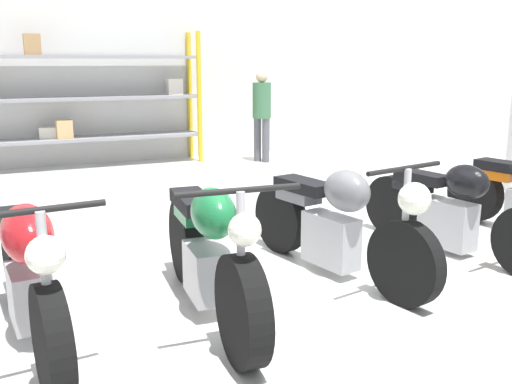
{
  "coord_description": "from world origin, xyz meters",
  "views": [
    {
      "loc": [
        -1.83,
        -3.73,
        1.74
      ],
      "look_at": [
        0.0,
        0.4,
        0.7
      ],
      "focal_mm": 40.0,
      "sensor_mm": 36.0,
      "label": 1
    }
  ],
  "objects": [
    {
      "name": "ground_plane",
      "position": [
        0.0,
        0.0,
        0.0
      ],
      "size": [
        30.0,
        30.0,
        0.0
      ],
      "primitive_type": "plane",
      "color": "silver"
    },
    {
      "name": "person_browsing",
      "position": [
        2.32,
        5.38,
        0.93
      ],
      "size": [
        0.44,
        0.44,
        1.59
      ],
      "rotation": [
        0.0,
        0.0,
        3.69
      ],
      "color": "#595960",
      "rests_on": "ground_plane"
    },
    {
      "name": "motorcycle_black",
      "position": [
        1.85,
        0.15,
        0.41
      ],
      "size": [
        0.64,
        2.09,
        0.97
      ],
      "rotation": [
        0.0,
        0.0,
        -1.4
      ],
      "color": "black",
      "rests_on": "ground_plane"
    },
    {
      "name": "back_wall",
      "position": [
        0.0,
        6.46,
        1.8
      ],
      "size": [
        30.0,
        0.08,
        3.6
      ],
      "color": "silver",
      "rests_on": "ground_plane"
    },
    {
      "name": "shelving_rack",
      "position": [
        -0.93,
        6.09,
        1.17
      ],
      "size": [
        4.51,
        0.63,
        2.24
      ],
      "color": "gold",
      "rests_on": "ground_plane"
    },
    {
      "name": "motorcycle_red",
      "position": [
        -1.77,
        -0.12,
        0.47
      ],
      "size": [
        0.66,
        2.11,
        1.03
      ],
      "rotation": [
        0.0,
        0.0,
        -1.48
      ],
      "color": "black",
      "rests_on": "ground_plane"
    },
    {
      "name": "motorcycle_green",
      "position": [
        -0.62,
        -0.2,
        0.46
      ],
      "size": [
        0.74,
        2.1,
        1.05
      ],
      "rotation": [
        0.0,
        0.0,
        -1.64
      ],
      "color": "black",
      "rests_on": "ground_plane"
    },
    {
      "name": "motorcycle_grey",
      "position": [
        0.59,
        0.09,
        0.46
      ],
      "size": [
        0.77,
        2.09,
        1.02
      ],
      "rotation": [
        0.0,
        0.0,
        -1.37
      ],
      "color": "black",
      "rests_on": "ground_plane"
    }
  ]
}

